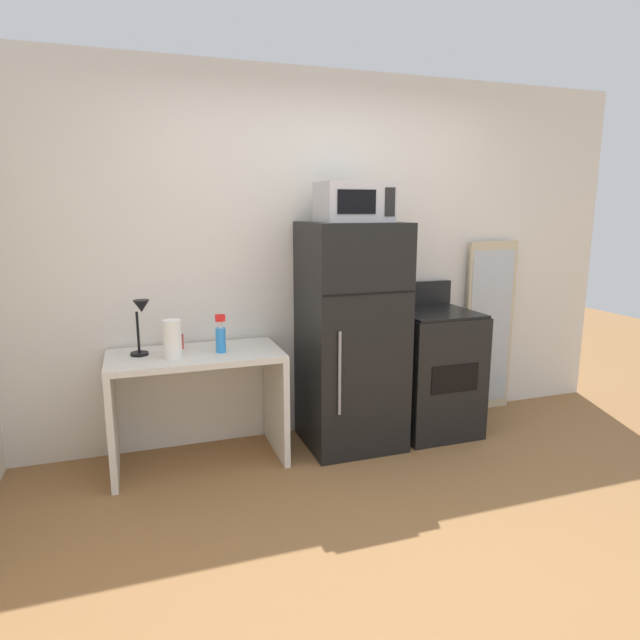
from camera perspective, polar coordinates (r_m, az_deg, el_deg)
ground_plane at (r=2.98m, az=11.15°, el=-22.44°), size 12.00×12.00×0.00m
wall_back_white at (r=4.05m, az=-0.28°, el=6.48°), size 5.00×0.10×2.60m
desk at (r=3.66m, az=-12.69°, el=-6.85°), size 1.09×0.56×0.75m
desk_lamp at (r=3.57m, az=-18.14°, el=0.20°), size 0.14×0.12×0.35m
paper_towel_roll at (r=3.48m, az=-15.09°, el=-1.94°), size 0.11×0.11×0.24m
spray_bottle at (r=3.55m, az=-10.29°, el=-1.79°), size 0.06×0.06×0.25m
coffee_mug at (r=3.72m, az=-14.60°, el=-2.19°), size 0.08×0.08×0.09m
refrigerator at (r=3.82m, az=3.24°, el=-1.69°), size 0.65×0.64×1.57m
microwave at (r=3.70m, az=3.53°, el=12.15°), size 0.46×0.35×0.26m
oven_range at (r=4.20m, az=11.60°, el=-5.17°), size 0.58×0.61×1.10m
leaning_mirror at (r=4.71m, az=17.17°, el=-0.70°), size 0.44×0.03×1.40m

